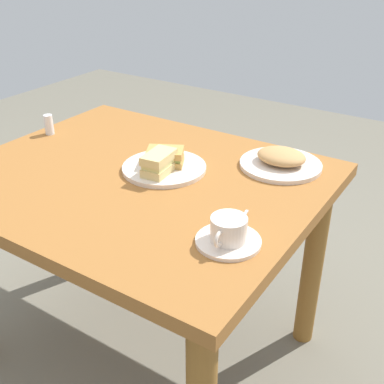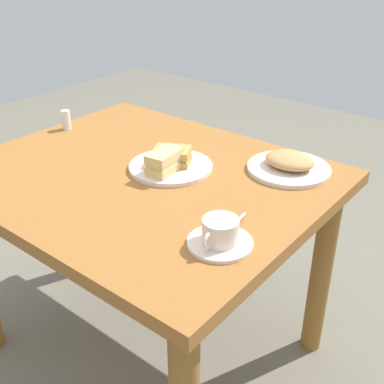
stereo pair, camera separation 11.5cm
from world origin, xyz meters
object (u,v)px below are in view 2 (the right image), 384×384
Objects in this scene: coffee_cup at (220,230)px; salt_shaker at (66,120)px; dining_table at (145,205)px; sandwich_front at (172,156)px; sandwich_back at (164,162)px; coffee_saucer at (220,243)px; side_plate at (289,169)px; spoon at (234,225)px; sandwich_plate at (171,167)px.

salt_shaker is (0.90, -0.26, -0.01)m from coffee_cup.
dining_table is at bearing -22.43° from coffee_cup.
salt_shaker is (0.48, -0.09, 0.15)m from dining_table.
sandwich_back reaches higher than sandwich_front.
salt_shaker is at bearing -16.15° from coffee_saucer.
salt_shaker is (0.83, 0.20, 0.03)m from side_plate.
sandwich_back is 0.36m from spoon.
coffee_cup is at bearing 145.23° from sandwich_front.
dining_table is 0.15m from sandwich_plate.
coffee_saucer is 1.61× the size of spoon.
side_plate reaches higher than dining_table.
sandwich_back reaches higher than coffee_saucer.
coffee_cup is 1.59× the size of salt_shaker.
coffee_cup reaches higher than side_plate.
sandwich_back is (-0.02, 0.05, 0.04)m from sandwich_plate.
coffee_saucer is 2.19× the size of salt_shaker.
spoon reaches higher than dining_table.
sandwich_front is 0.37m from side_plate.
salt_shaker is (0.53, -0.00, -0.00)m from sandwich_front.
spoon is at bearing 153.65° from sandwich_front.
coffee_saucer is at bearing -86.89° from coffee_cup.
sandwich_plate is (-0.05, -0.07, 0.12)m from dining_table.
coffee_saucer is at bearing 98.56° from side_plate.
sandwich_plate is 2.16× the size of sandwich_back.
sandwich_back is at bearing 43.76° from side_plate.
side_plate is (0.07, -0.46, -0.03)m from coffee_cup.
sandwich_front is 1.18× the size of coffee_cup.
sandwich_front is 1.12× the size of sandwich_back.
dining_table is 9.42× the size of coffee_cup.
sandwich_plate is at bearing 178.19° from salt_shaker.
dining_table is 14.98× the size of salt_shaker.
dining_table is 11.06× the size of spoon.
sandwich_back is 0.40m from coffee_saucer.
coffee_cup is 0.93m from salt_shaker.
coffee_saucer is (-0.37, 0.25, -0.03)m from sandwich_front.
side_plate is (-0.30, -0.21, -0.03)m from sandwich_front.
salt_shaker is at bearing -6.67° from sandwich_back.
sandwich_back reaches higher than coffee_cup.
dining_table is 0.18m from sandwich_front.
sandwich_back is 0.40m from coffee_cup.
sandwich_front is at bearing -34.77° from coffee_cup.
salt_shaker is at bearing -16.24° from coffee_cup.
coffee_saucer is at bearing 146.41° from sandwich_plate.
coffee_cup is 1.17× the size of spoon.
sandwich_plate is 0.44m from coffee_saucer.
coffee_saucer is at bearing 99.19° from spoon.
coffee_cup is at bearing 157.57° from dining_table.
side_plate is (-0.35, -0.29, 0.12)m from dining_table.
sandwich_front is at bearing -26.35° from spoon.
coffee_cup reaches higher than sandwich_front.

